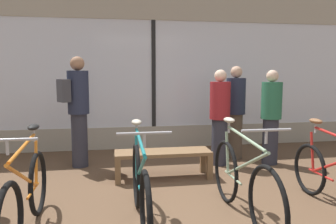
{
  "coord_description": "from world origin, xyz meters",
  "views": [
    {
      "loc": [
        -0.83,
        -3.36,
        1.53
      ],
      "look_at": [
        0.0,
        1.53,
        0.95
      ],
      "focal_mm": 35.0,
      "sensor_mm": 36.0,
      "label": 1
    }
  ],
  "objects": [
    {
      "name": "ground_plane",
      "position": [
        0.0,
        0.0,
        0.0
      ],
      "size": [
        24.0,
        24.0,
        0.0
      ],
      "primitive_type": "plane",
      "color": "brown"
    },
    {
      "name": "shop_back_wall",
      "position": [
        0.0,
        3.31,
        1.64
      ],
      "size": [
        12.0,
        0.08,
        3.2
      ],
      "color": "#B2A893",
      "rests_on": "ground_plane"
    },
    {
      "name": "bicycle_far_left",
      "position": [
        -1.65,
        -0.21,
        0.38
      ],
      "size": [
        0.46,
        1.7,
        1.03
      ],
      "color": "black",
      "rests_on": "ground_plane"
    },
    {
      "name": "bicycle_left",
      "position": [
        -0.58,
        -0.21,
        0.41
      ],
      "size": [
        0.46,
        1.79,
        1.05
      ],
      "color": "black",
      "rests_on": "ground_plane"
    },
    {
      "name": "bicycle_right",
      "position": [
        0.49,
        -0.24,
        0.41
      ],
      "size": [
        0.46,
        1.81,
        1.05
      ],
      "color": "black",
      "rests_on": "ground_plane"
    },
    {
      "name": "bicycle_far_right",
      "position": [
        1.62,
        -0.16,
        0.37
      ],
      "size": [
        0.46,
        1.66,
        1.01
      ],
      "color": "black",
      "rests_on": "ground_plane"
    },
    {
      "name": "display_bench",
      "position": [
        -0.12,
        1.28,
        0.34
      ],
      "size": [
        1.4,
        0.44,
        0.41
      ],
      "color": "brown",
      "rests_on": "ground_plane"
    },
    {
      "name": "customer_near_rack",
      "position": [
        1.35,
        2.22,
        0.9
      ],
      "size": [
        0.35,
        0.49,
        1.67
      ],
      "color": "brown",
      "rests_on": "ground_plane"
    },
    {
      "name": "customer_by_window",
      "position": [
        0.93,
        1.83,
        0.84
      ],
      "size": [
        0.36,
        0.36,
        1.6
      ],
      "color": "#2D2D38",
      "rests_on": "ground_plane"
    },
    {
      "name": "customer_mid_floor",
      "position": [
        1.8,
        1.75,
        0.83
      ],
      "size": [
        0.48,
        0.48,
        1.59
      ],
      "color": "#2D2D38",
      "rests_on": "ground_plane"
    },
    {
      "name": "customer_near_bench",
      "position": [
        -1.4,
        2.11,
        0.98
      ],
      "size": [
        0.56,
        0.49,
        1.81
      ],
      "color": "#2D2D38",
      "rests_on": "ground_plane"
    }
  ]
}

